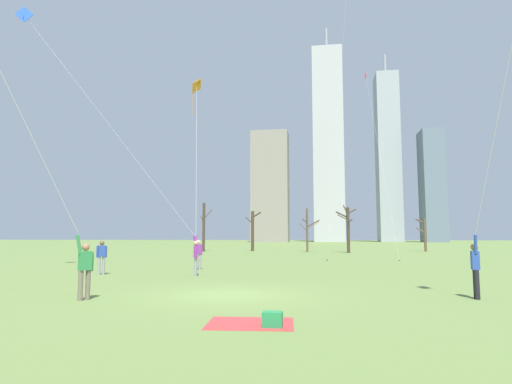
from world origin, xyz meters
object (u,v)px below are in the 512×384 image
(bystander_watching_nearby, at_px, (102,256))
(bare_tree_far_right_edge, at_px, (424,233))
(kite_flyer_foreground_right_white, at_px, (483,227))
(bare_tree_leftmost, at_px, (253,229))
(picnic_spot, at_px, (263,321))
(kite_flyer_midfield_right_orange, at_px, (196,225))
(bare_tree_left_of_center, at_px, (308,229))
(kite_flyer_midfield_center_blue, at_px, (174,220))
(bare_tree_rightmost, at_px, (204,226))
(bare_tree_center, at_px, (348,227))
(kite_flyer_midfield_left_purple, at_px, (7,103))
(distant_kite_drifting_right_pink, at_px, (370,100))

(bystander_watching_nearby, distance_m, bare_tree_far_right_edge, 42.22)
(kite_flyer_foreground_right_white, height_order, bystander_watching_nearby, kite_flyer_foreground_right_white)
(bystander_watching_nearby, height_order, bare_tree_leftmost, bare_tree_leftmost)
(picnic_spot, relative_size, bare_tree_far_right_edge, 0.47)
(kite_flyer_midfield_right_orange, relative_size, bare_tree_far_right_edge, 2.81)
(kite_flyer_foreground_right_white, height_order, bare_tree_far_right_edge, kite_flyer_foreground_right_white)
(bare_tree_left_of_center, relative_size, bare_tree_far_right_edge, 1.27)
(kite_flyer_midfield_center_blue, xyz_separation_m, picnic_spot, (6.76, -13.75, -2.61))
(kite_flyer_midfield_right_orange, xyz_separation_m, bare_tree_rightmost, (-8.18, 30.88, 0.67))
(kite_flyer_midfield_right_orange, distance_m, bystander_watching_nearby, 4.73)
(bare_tree_left_of_center, bearing_deg, bare_tree_rightmost, -178.76)
(bare_tree_rightmost, xyz_separation_m, bare_tree_left_of_center, (12.58, 0.27, -0.36))
(kite_flyer_midfield_right_orange, distance_m, bare_tree_far_right_edge, 39.37)
(bare_tree_center, bearing_deg, bystander_watching_nearby, -114.23)
(bare_tree_center, bearing_deg, bare_tree_rightmost, 173.81)
(kite_flyer_midfield_center_blue, bearing_deg, bare_tree_rightmost, 102.34)
(kite_flyer_midfield_center_blue, xyz_separation_m, bystander_watching_nearby, (-2.45, -3.28, -1.80))
(bystander_watching_nearby, relative_size, bare_tree_center, 0.30)
(kite_flyer_midfield_right_orange, xyz_separation_m, kite_flyer_midfield_left_purple, (-1.88, -10.52, 2.81))
(bystander_watching_nearby, height_order, bare_tree_rightmost, bare_tree_rightmost)
(kite_flyer_foreground_right_white, xyz_separation_m, bystander_watching_nearby, (-14.98, 6.31, -1.19))
(kite_flyer_midfield_right_orange, bearing_deg, bare_tree_left_of_center, 81.96)
(kite_flyer_midfield_right_orange, relative_size, bare_tree_rightmost, 1.93)
(bystander_watching_nearby, bearing_deg, kite_flyer_midfield_left_purple, -75.39)
(bystander_watching_nearby, xyz_separation_m, picnic_spot, (9.21, -10.47, -0.81))
(kite_flyer_foreground_right_white, height_order, bare_tree_left_of_center, kite_flyer_foreground_right_white)
(kite_flyer_midfield_center_blue, height_order, kite_flyer_foreground_right_white, kite_flyer_midfield_center_blue)
(kite_flyer_midfield_left_purple, distance_m, bare_tree_left_of_center, 42.22)
(bare_tree_leftmost, height_order, bare_tree_left_of_center, bare_tree_leftmost)
(bare_tree_rightmost, bearing_deg, bare_tree_left_of_center, 1.24)
(bare_tree_far_right_edge, bearing_deg, distant_kite_drifting_right_pink, -114.41)
(kite_flyer_midfield_right_orange, xyz_separation_m, bare_tree_left_of_center, (4.40, 31.16, 0.32))
(kite_flyer_midfield_left_purple, relative_size, bare_tree_left_of_center, 4.04)
(distant_kite_drifting_right_pink, bearing_deg, bare_tree_far_right_edge, 65.59)
(kite_flyer_midfield_left_purple, distance_m, bare_tree_far_right_edge, 49.74)
(kite_flyer_midfield_left_purple, xyz_separation_m, bare_tree_center, (10.80, 39.55, -2.28))
(kite_flyer_foreground_right_white, xyz_separation_m, bare_tree_far_right_edge, (7.87, 41.79, 0.17))
(picnic_spot, bearing_deg, bare_tree_center, 84.09)
(bare_tree_leftmost, distance_m, bare_tree_center, 12.44)
(bare_tree_left_of_center, bearing_deg, kite_flyer_midfield_center_blue, -102.63)
(kite_flyer_midfield_right_orange, bearing_deg, kite_flyer_midfield_left_purple, -100.12)
(picnic_spot, height_order, bare_tree_center, bare_tree_center)
(kite_flyer_midfield_center_blue, relative_size, kite_flyer_midfield_left_purple, 0.69)
(kite_flyer_midfield_right_orange, distance_m, bare_tree_left_of_center, 31.47)
(bystander_watching_nearby, xyz_separation_m, bare_tree_far_right_edge, (22.84, 35.48, 1.36))
(kite_flyer_midfield_right_orange, relative_size, bare_tree_left_of_center, 2.22)
(picnic_spot, height_order, bare_tree_leftmost, bare_tree_leftmost)
(kite_flyer_midfield_center_blue, relative_size, kite_flyer_foreground_right_white, 1.14)
(bare_tree_center, bearing_deg, kite_flyer_midfield_center_blue, -112.45)
(kite_flyer_midfield_center_blue, height_order, kite_flyer_midfield_left_purple, kite_flyer_midfield_left_purple)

